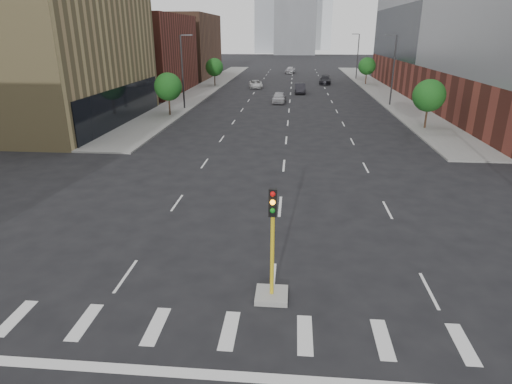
# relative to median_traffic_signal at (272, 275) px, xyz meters

# --- Properties ---
(sidewalk_left_far) EXTENTS (5.00, 92.00, 0.15)m
(sidewalk_left_far) POSITION_rel_median_traffic_signal_xyz_m (-15.00, 65.03, -0.90)
(sidewalk_left_far) COLOR gray
(sidewalk_left_far) RESTS_ON ground
(sidewalk_right_far) EXTENTS (5.00, 92.00, 0.15)m
(sidewalk_right_far) POSITION_rel_median_traffic_signal_xyz_m (15.00, 65.03, -0.90)
(sidewalk_right_far) COLOR gray
(sidewalk_right_far) RESTS_ON ground
(building_left_mid) EXTENTS (20.00, 24.00, 14.00)m
(building_left_mid) POSITION_rel_median_traffic_signal_xyz_m (-27.50, 31.03, 6.03)
(building_left_mid) COLOR #9C8A58
(building_left_mid) RESTS_ON ground
(building_left_far_a) EXTENTS (20.00, 22.00, 12.00)m
(building_left_far_a) POSITION_rel_median_traffic_signal_xyz_m (-27.50, 57.03, 5.03)
(building_left_far_a) COLOR brown
(building_left_far_a) RESTS_ON ground
(building_left_far_b) EXTENTS (20.00, 24.00, 13.00)m
(building_left_far_b) POSITION_rel_median_traffic_signal_xyz_m (-27.50, 83.03, 5.53)
(building_left_far_b) COLOR brown
(building_left_far_b) RESTS_ON ground
(tower_mid) EXTENTS (18.00, 18.00, 44.00)m
(tower_mid) POSITION_rel_median_traffic_signal_xyz_m (0.00, 191.03, 21.03)
(tower_mid) COLOR slate
(tower_mid) RESTS_ON ground
(median_traffic_signal) EXTENTS (1.20, 1.20, 4.40)m
(median_traffic_signal) POSITION_rel_median_traffic_signal_xyz_m (0.00, 0.00, 0.00)
(median_traffic_signal) COLOR #999993
(median_traffic_signal) RESTS_ON ground
(streetlight_right_a) EXTENTS (1.60, 0.22, 9.07)m
(streetlight_right_a) POSITION_rel_median_traffic_signal_xyz_m (13.41, 46.03, 4.04)
(streetlight_right_a) COLOR #2D2D30
(streetlight_right_a) RESTS_ON ground
(streetlight_right_b) EXTENTS (1.60, 0.22, 9.07)m
(streetlight_right_b) POSITION_rel_median_traffic_signal_xyz_m (13.41, 81.03, 4.04)
(streetlight_right_b) COLOR #2D2D30
(streetlight_right_b) RESTS_ON ground
(streetlight_left) EXTENTS (1.60, 0.22, 9.07)m
(streetlight_left) POSITION_rel_median_traffic_signal_xyz_m (-13.41, 41.03, 4.04)
(streetlight_left) COLOR #2D2D30
(streetlight_left) RESTS_ON ground
(tree_left_near) EXTENTS (3.20, 3.20, 4.85)m
(tree_left_near) POSITION_rel_median_traffic_signal_xyz_m (-14.00, 36.03, 2.42)
(tree_left_near) COLOR #382619
(tree_left_near) RESTS_ON ground
(tree_left_far) EXTENTS (3.20, 3.20, 4.85)m
(tree_left_far) POSITION_rel_median_traffic_signal_xyz_m (-14.00, 66.03, 2.42)
(tree_left_far) COLOR #382619
(tree_left_far) RESTS_ON ground
(tree_right_near) EXTENTS (3.20, 3.20, 4.85)m
(tree_right_near) POSITION_rel_median_traffic_signal_xyz_m (14.00, 31.03, 2.42)
(tree_right_near) COLOR #382619
(tree_right_near) RESTS_ON ground
(tree_right_far) EXTENTS (3.20, 3.20, 4.85)m
(tree_right_far) POSITION_rel_median_traffic_signal_xyz_m (14.00, 71.03, 2.42)
(tree_right_far) COLOR #382619
(tree_right_far) RESTS_ON ground
(car_near_left) EXTENTS (1.99, 4.55, 1.53)m
(car_near_left) POSITION_rel_median_traffic_signal_xyz_m (-1.50, 47.35, -0.21)
(car_near_left) COLOR #A7A7AB
(car_near_left) RESTS_ON ground
(car_mid_right) EXTENTS (1.77, 4.77, 1.56)m
(car_mid_right) POSITION_rel_median_traffic_signal_xyz_m (1.50, 57.68, -0.19)
(car_mid_right) COLOR black
(car_mid_right) RESTS_ON ground
(car_far_left) EXTENTS (2.86, 5.05, 1.33)m
(car_far_left) POSITION_rel_median_traffic_signal_xyz_m (-6.28, 64.11, -0.31)
(car_far_left) COLOR silver
(car_far_left) RESTS_ON ground
(car_deep_right) EXTENTS (2.62, 5.42, 1.52)m
(car_deep_right) POSITION_rel_median_traffic_signal_xyz_m (6.42, 71.52, -0.21)
(car_deep_right) COLOR black
(car_deep_right) RESTS_ON ground
(car_distant) EXTENTS (2.59, 5.11, 1.67)m
(car_distant) POSITION_rel_median_traffic_signal_xyz_m (-0.54, 93.56, -0.14)
(car_distant) COLOR #B4B3B8
(car_distant) RESTS_ON ground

